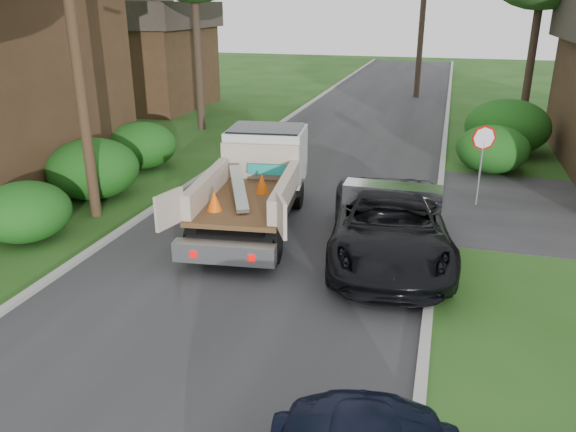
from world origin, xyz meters
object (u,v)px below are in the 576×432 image
(flatbed_truck, at_px, (259,173))
(black_pickup, at_px, (389,224))
(stop_sign, at_px, (483,149))
(utility_pole, at_px, (73,30))
(house_left_far, at_px, (140,54))

(flatbed_truck, height_order, black_pickup, flatbed_truck)
(stop_sign, height_order, utility_pole, utility_pole)
(black_pickup, bearing_deg, house_left_far, 125.21)
(utility_pole, distance_m, house_left_far, 18.93)
(stop_sign, height_order, flatbed_truck, stop_sign)
(stop_sign, xyz_separation_m, flatbed_truck, (-6.10, -2.70, -0.49))
(flatbed_truck, bearing_deg, black_pickup, -31.63)
(stop_sign, bearing_deg, utility_pole, -159.38)
(utility_pole, distance_m, flatbed_truck, 6.15)
(utility_pole, relative_size, flatbed_truck, 1.53)
(stop_sign, height_order, house_left_far, house_left_far)
(black_pickup, bearing_deg, utility_pole, 168.64)
(stop_sign, xyz_separation_m, black_pickup, (-2.20, -4.50, -0.95))
(utility_pole, height_order, flatbed_truck, utility_pole)
(flatbed_truck, distance_m, black_pickup, 4.32)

